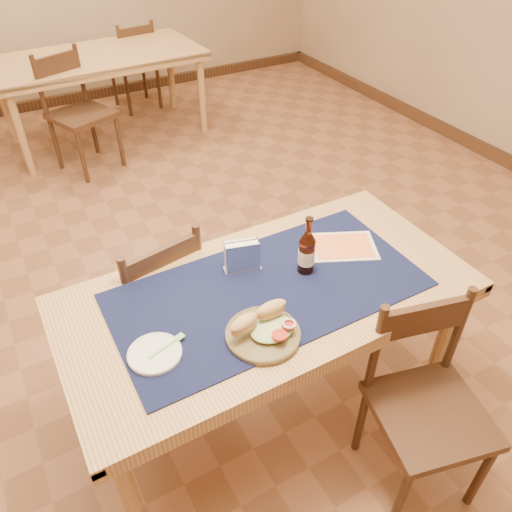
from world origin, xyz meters
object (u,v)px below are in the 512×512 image
chair_main_near (426,402)px  sandwich_plate (264,329)px  back_table (98,64)px  napkin_holder (242,257)px  chair_main_far (155,298)px  main_table (268,305)px  beer_bottle (307,252)px

chair_main_near → sandwich_plate: (-0.50, 0.36, 0.33)m
back_table → napkin_holder: size_ratio=11.20×
chair_main_far → sandwich_plate: chair_main_far is taller
main_table → chair_main_near: chair_main_near is taller
back_table → napkin_holder: (-0.24, -3.09, 0.15)m
napkin_holder → chair_main_near: bearing=-60.6°
chair_main_near → napkin_holder: 0.90m
chair_main_near → chair_main_far: bearing=123.8°
chair_main_near → sandwich_plate: bearing=144.5°
back_table → beer_bottle: 3.23m
sandwich_plate → napkin_holder: size_ratio=1.68×
sandwich_plate → beer_bottle: (0.32, 0.22, 0.07)m
sandwich_plate → beer_bottle: size_ratio=1.04×
back_table → chair_main_near: size_ratio=2.04×
beer_bottle → sandwich_plate: bearing=-145.7°
sandwich_plate → chair_main_far: bearing=105.8°
back_table → chair_main_near: (0.16, -3.81, -0.22)m
back_table → chair_main_far: 2.83m
beer_bottle → chair_main_far: bearing=137.9°
chair_main_far → chair_main_near: (0.70, -1.04, -0.00)m
chair_main_near → beer_bottle: beer_bottle is taller
beer_bottle → main_table: bearing=-172.7°
back_table → chair_main_near: 3.82m
sandwich_plate → napkin_holder: bearing=73.7°
main_table → beer_bottle: beer_bottle is taller
chair_main_far → beer_bottle: size_ratio=3.41×
main_table → napkin_holder: 0.22m
main_table → beer_bottle: (0.19, 0.02, 0.18)m
main_table → sandwich_plate: size_ratio=6.04×
back_table → beer_bottle: beer_bottle is taller
beer_bottle → napkin_holder: bearing=148.0°
chair_main_far → napkin_holder: napkin_holder is taller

